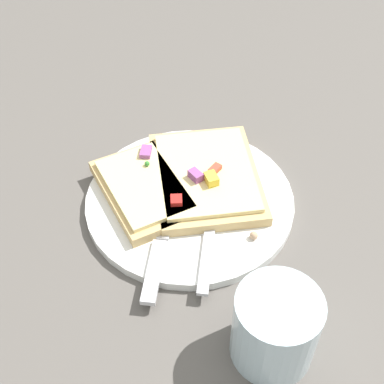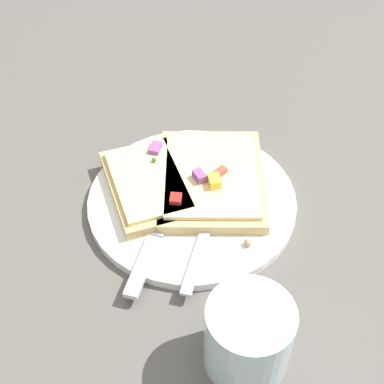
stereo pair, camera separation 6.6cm
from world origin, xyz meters
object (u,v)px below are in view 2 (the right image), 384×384
plate (192,201)px  drinking_glass (248,337)px  fork (212,212)px  knife (157,232)px  pizza_slice_main (211,178)px  pizza_slice_corner (148,184)px

plate → drinking_glass: drinking_glass is taller
fork → knife: (0.04, -0.06, -0.00)m
fork → pizza_slice_main: 0.05m
plate → pizza_slice_corner: bearing=-96.7°
fork → drinking_glass: 0.19m
pizza_slice_corner → drinking_glass: (0.20, 0.14, 0.02)m
pizza_slice_main → pizza_slice_corner: size_ratio=1.09×
fork → knife: size_ratio=1.00×
plate → drinking_glass: (0.20, 0.08, 0.04)m
knife → pizza_slice_corner: 0.07m
pizza_slice_corner → drinking_glass: bearing=-173.2°
plate → knife: (0.06, -0.03, 0.01)m
pizza_slice_corner → knife: bearing=171.6°
pizza_slice_main → drinking_glass: size_ratio=2.19×
knife → pizza_slice_main: 0.11m
fork → drinking_glass: (0.18, 0.05, 0.03)m
plate → knife: knife is taller
knife → drinking_glass: bearing=-132.6°
fork → pizza_slice_corner: 0.09m
plate → fork: 0.04m
plate → knife: bearing=-27.7°
plate → pizza_slice_corner: pizza_slice_corner is taller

